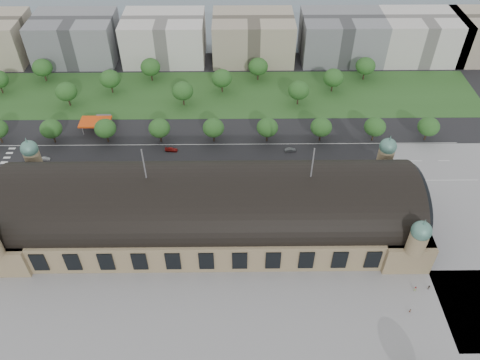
{
  "coord_description": "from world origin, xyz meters",
  "views": [
    {
      "loc": [
        10.11,
        -116.27,
        129.82
      ],
      "look_at": [
        11.4,
        11.15,
        14.0
      ],
      "focal_mm": 35.0,
      "sensor_mm": 36.0,
      "label": 1
    }
  ],
  "objects_px": {
    "traffic_car_1": "(45,159)",
    "pedestrian_0": "(415,289)",
    "parked_car_5": "(135,183)",
    "parked_car_6": "(125,189)",
    "traffic_car_6": "(394,164)",
    "parked_car_1": "(29,183)",
    "parked_car_2": "(29,189)",
    "parked_car_4": "(106,189)",
    "pedestrian_2": "(429,287)",
    "bus_mid": "(254,176)",
    "parked_car_0": "(50,186)",
    "traffic_car_5": "(290,150)",
    "traffic_car_3": "(171,150)",
    "traffic_car_4": "(222,175)",
    "petrol_station": "(100,121)",
    "bus_west": "(224,171)",
    "pedestrian_1": "(410,311)",
    "parked_car_3": "(55,189)",
    "bus_east": "(298,176)"
  },
  "relations": [
    {
      "from": "traffic_car_1",
      "to": "pedestrian_0",
      "type": "distance_m",
      "value": 156.62
    },
    {
      "from": "parked_car_5",
      "to": "parked_car_6",
      "type": "height_order",
      "value": "parked_car_6"
    },
    {
      "from": "parked_car_5",
      "to": "traffic_car_6",
      "type": "bearing_deg",
      "value": 68.7
    },
    {
      "from": "traffic_car_1",
      "to": "parked_car_1",
      "type": "height_order",
      "value": "parked_car_1"
    },
    {
      "from": "parked_car_2",
      "to": "traffic_car_6",
      "type": "bearing_deg",
      "value": 58.52
    },
    {
      "from": "traffic_car_6",
      "to": "parked_car_4",
      "type": "height_order",
      "value": "traffic_car_6"
    },
    {
      "from": "pedestrian_2",
      "to": "bus_mid",
      "type": "bearing_deg",
      "value": 40.84
    },
    {
      "from": "parked_car_0",
      "to": "parked_car_4",
      "type": "xyz_separation_m",
      "value": [
        23.1,
        -1.88,
        -0.1
      ]
    },
    {
      "from": "traffic_car_5",
      "to": "parked_car_6",
      "type": "bearing_deg",
      "value": 104.32
    },
    {
      "from": "parked_car_6",
      "to": "traffic_car_3",
      "type": "bearing_deg",
      "value": 119.06
    },
    {
      "from": "traffic_car_4",
      "to": "parked_car_2",
      "type": "xyz_separation_m",
      "value": [
        -77.83,
        -7.81,
        -0.12
      ]
    },
    {
      "from": "petrol_station",
      "to": "bus_west",
      "type": "relative_size",
      "value": 1.24
    },
    {
      "from": "traffic_car_5",
      "to": "parked_car_2",
      "type": "bearing_deg",
      "value": 97.56
    },
    {
      "from": "traffic_car_1",
      "to": "pedestrian_1",
      "type": "height_order",
      "value": "pedestrian_1"
    },
    {
      "from": "pedestrian_2",
      "to": "parked_car_3",
      "type": "bearing_deg",
      "value": 65.54
    },
    {
      "from": "parked_car_4",
      "to": "parked_car_6",
      "type": "height_order",
      "value": "parked_car_6"
    },
    {
      "from": "pedestrian_0",
      "to": "bus_east",
      "type": "bearing_deg",
      "value": 124.66
    },
    {
      "from": "bus_west",
      "to": "bus_mid",
      "type": "xyz_separation_m",
      "value": [
        12.32,
        -3.76,
        0.06
      ]
    },
    {
      "from": "parked_car_2",
      "to": "pedestrian_1",
      "type": "distance_m",
      "value": 149.28
    },
    {
      "from": "parked_car_0",
      "to": "parked_car_5",
      "type": "distance_m",
      "value": 34.35
    },
    {
      "from": "traffic_car_4",
      "to": "pedestrian_0",
      "type": "relative_size",
      "value": 2.34
    },
    {
      "from": "petrol_station",
      "to": "pedestrian_1",
      "type": "height_order",
      "value": "petrol_station"
    },
    {
      "from": "parked_car_3",
      "to": "parked_car_4",
      "type": "distance_m",
      "value": 20.24
    },
    {
      "from": "pedestrian_0",
      "to": "parked_car_3",
      "type": "bearing_deg",
      "value": 163.3
    },
    {
      "from": "parked_car_1",
      "to": "parked_car_4",
      "type": "xyz_separation_m",
      "value": [
        31.97,
        -4.0,
        -0.01
      ]
    },
    {
      "from": "traffic_car_3",
      "to": "parked_car_3",
      "type": "xyz_separation_m",
      "value": [
        -44.13,
        -25.05,
        -0.09
      ]
    },
    {
      "from": "traffic_car_3",
      "to": "parked_car_1",
      "type": "relative_size",
      "value": 1.07
    },
    {
      "from": "bus_east",
      "to": "pedestrian_2",
      "type": "relative_size",
      "value": 6.71
    },
    {
      "from": "parked_car_6",
      "to": "traffic_car_1",
      "type": "bearing_deg",
      "value": -145.13
    },
    {
      "from": "parked_car_5",
      "to": "pedestrian_1",
      "type": "bearing_deg",
      "value": 30.79
    },
    {
      "from": "petrol_station",
      "to": "traffic_car_5",
      "type": "distance_m",
      "value": 90.21
    },
    {
      "from": "pedestrian_0",
      "to": "parked_car_6",
      "type": "bearing_deg",
      "value": 158.41
    },
    {
      "from": "traffic_car_1",
      "to": "parked_car_1",
      "type": "distance_m",
      "value": 15.5
    },
    {
      "from": "parked_car_2",
      "to": "parked_car_5",
      "type": "distance_m",
      "value": 42.37
    },
    {
      "from": "traffic_car_4",
      "to": "bus_east",
      "type": "relative_size",
      "value": 0.35
    },
    {
      "from": "parked_car_6",
      "to": "pedestrian_2",
      "type": "height_order",
      "value": "pedestrian_2"
    },
    {
      "from": "parked_car_2",
      "to": "parked_car_5",
      "type": "height_order",
      "value": "parked_car_2"
    },
    {
      "from": "parked_car_0",
      "to": "pedestrian_1",
      "type": "relative_size",
      "value": 2.83
    },
    {
      "from": "parked_car_0",
      "to": "parked_car_6",
      "type": "xyz_separation_m",
      "value": [
        30.72,
        -1.88,
        -0.05
      ]
    },
    {
      "from": "traffic_car_5",
      "to": "pedestrian_1",
      "type": "xyz_separation_m",
      "value": [
        30.3,
        -81.26,
        0.08
      ]
    },
    {
      "from": "traffic_car_1",
      "to": "bus_mid",
      "type": "bearing_deg",
      "value": -95.67
    },
    {
      "from": "traffic_car_5",
      "to": "parked_car_3",
      "type": "xyz_separation_m",
      "value": [
        -96.81,
        -24.26,
        -0.09
      ]
    },
    {
      "from": "parked_car_2",
      "to": "traffic_car_5",
      "type": "bearing_deg",
      "value": 65.85
    },
    {
      "from": "parked_car_5",
      "to": "parked_car_6",
      "type": "xyz_separation_m",
      "value": [
        -3.59,
        -3.53,
        0.1
      ]
    },
    {
      "from": "pedestrian_2",
      "to": "traffic_car_1",
      "type": "bearing_deg",
      "value": 60.2
    },
    {
      "from": "parked_car_5",
      "to": "traffic_car_1",
      "type": "bearing_deg",
      "value": -137.88
    },
    {
      "from": "pedestrian_2",
      "to": "parked_car_4",
      "type": "bearing_deg",
      "value": 62.42
    },
    {
      "from": "parked_car_0",
      "to": "parked_car_6",
      "type": "distance_m",
      "value": 30.78
    },
    {
      "from": "parked_car_4",
      "to": "bus_east",
      "type": "bearing_deg",
      "value": 58.27
    },
    {
      "from": "petrol_station",
      "to": "traffic_car_6",
      "type": "xyz_separation_m",
      "value": [
        131.42,
        -30.11,
        -2.2
      ]
    }
  ]
}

